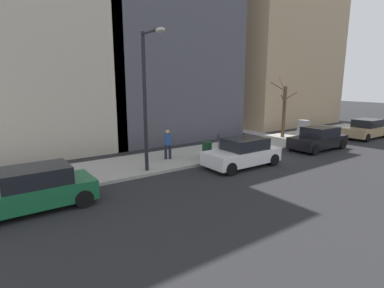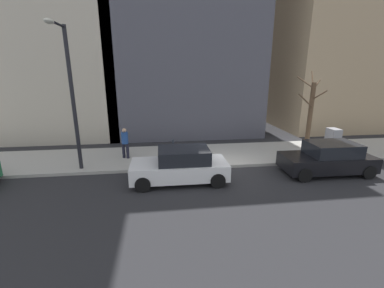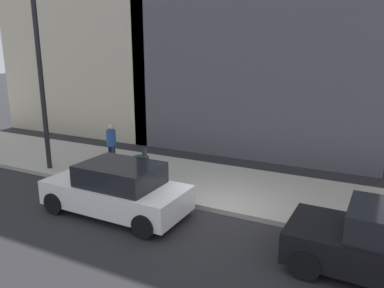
% 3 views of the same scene
% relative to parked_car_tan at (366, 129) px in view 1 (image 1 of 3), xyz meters
% --- Properties ---
extents(ground_plane, '(120.00, 120.00, 0.00)m').
position_rel_parked_car_tan_xyz_m(ground_plane, '(1.04, 11.62, -0.74)').
color(ground_plane, '#232326').
extents(sidewalk, '(4.00, 36.00, 0.15)m').
position_rel_parked_car_tan_xyz_m(sidewalk, '(3.04, 11.62, -0.66)').
color(sidewalk, '#9E9B93').
rests_on(sidewalk, ground).
extents(parked_car_tan, '(1.95, 4.22, 1.52)m').
position_rel_parked_car_tan_xyz_m(parked_car_tan, '(0.00, 0.00, 0.00)').
color(parked_car_tan, tan).
rests_on(parked_car_tan, ground).
extents(parked_car_black, '(1.99, 4.23, 1.52)m').
position_rel_parked_car_tan_xyz_m(parked_car_black, '(-0.21, 7.01, 0.00)').
color(parked_car_black, black).
rests_on(parked_car_black, ground).
extents(parked_car_white, '(1.95, 4.21, 1.52)m').
position_rel_parked_car_tan_xyz_m(parked_car_white, '(-0.25, 14.05, 0.00)').
color(parked_car_white, white).
rests_on(parked_car_white, ground).
extents(parked_car_green, '(1.96, 4.22, 1.52)m').
position_rel_parked_car_tan_xyz_m(parked_car_green, '(0.01, 24.01, 0.00)').
color(parked_car_green, '#196038').
rests_on(parked_car_green, ground).
extents(parking_meter, '(0.14, 0.10, 1.35)m').
position_rel_parked_car_tan_xyz_m(parking_meter, '(1.49, 14.26, 0.24)').
color(parking_meter, slate).
rests_on(parking_meter, sidewalk).
extents(utility_box, '(0.83, 0.61, 1.43)m').
position_rel_parked_car_tan_xyz_m(utility_box, '(2.34, 4.98, 0.11)').
color(utility_box, '#A8A399').
rests_on(utility_box, sidewalk).
extents(streetlamp, '(1.97, 0.32, 6.50)m').
position_rel_parked_car_tan_xyz_m(streetlamp, '(1.32, 18.78, 3.28)').
color(streetlamp, black).
rests_on(streetlamp, sidewalk).
extents(bare_tree, '(1.88, 2.03, 4.63)m').
position_rel_parked_car_tan_xyz_m(bare_tree, '(3.65, 5.77, 1.58)').
color(bare_tree, brown).
rests_on(bare_tree, sidewalk).
extents(trash_bin, '(0.56, 0.56, 0.90)m').
position_rel_parked_car_tan_xyz_m(trash_bin, '(1.94, 14.74, -0.14)').
color(trash_bin, '#14381E').
rests_on(trash_bin, sidewalk).
extents(pedestrian_near_meter, '(0.36, 0.38, 1.66)m').
position_rel_parked_car_tan_xyz_m(pedestrian_near_meter, '(2.91, 16.79, 0.35)').
color(pedestrian_near_meter, '#1E1E2D').
rests_on(pedestrian_near_meter, sidewalk).
extents(office_tower_left, '(12.62, 12.62, 25.81)m').
position_rel_parked_car_tan_xyz_m(office_tower_left, '(12.85, -1.65, 12.17)').
color(office_tower_left, tan).
rests_on(office_tower_left, ground).
extents(office_block_center, '(11.00, 11.00, 18.21)m').
position_rel_parked_car_tan_xyz_m(office_block_center, '(12.04, 12.77, 8.37)').
color(office_block_center, '#4C4C56').
rests_on(office_block_center, ground).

